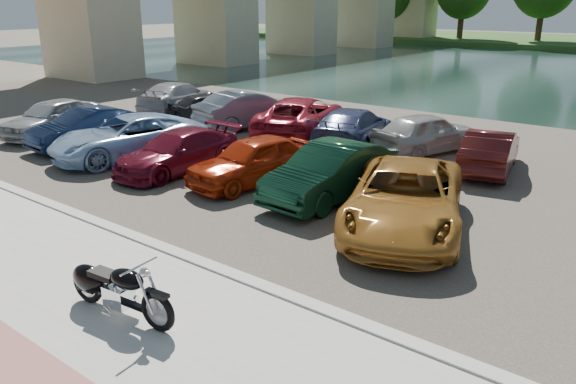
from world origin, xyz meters
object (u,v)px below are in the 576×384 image
at_px(motorcycle, 111,287).
at_px(car_0, 52,117).
at_px(car_1, 87,128).
at_px(car_2, 129,137).

relative_size(motorcycle, car_0, 0.56).
relative_size(car_1, car_2, 0.81).
height_order(car_0, car_2, car_0).
xyz_separation_m(motorcycle, car_0, (-13.05, 6.64, 0.19)).
height_order(car_0, car_1, car_0).
bearing_deg(car_0, car_2, -14.77).
bearing_deg(motorcycle, car_2, 135.79).
bearing_deg(motorcycle, car_0, 147.57).
height_order(motorcycle, car_1, car_1).
distance_m(car_0, car_2, 5.10).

